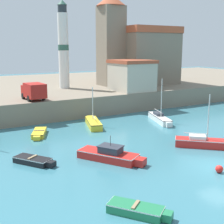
% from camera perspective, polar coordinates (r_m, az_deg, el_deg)
% --- Properties ---
extents(ground_plane, '(200.00, 200.00, 0.00)m').
position_cam_1_polar(ground_plane, '(27.00, 18.85, -9.65)').
color(ground_plane, teal).
extents(quay_seawall, '(120.00, 40.00, 2.83)m').
position_cam_1_polar(quay_seawall, '(61.39, -11.59, 3.89)').
color(quay_seawall, gray).
rests_on(quay_seawall, ground).
extents(motorboat_red_0, '(4.38, 5.91, 2.22)m').
position_cam_1_polar(motorboat_red_0, '(27.06, -0.40, -7.84)').
color(motorboat_red_0, red).
rests_on(motorboat_red_0, ground).
extents(sailboat_red_2, '(5.11, 4.83, 5.20)m').
position_cam_1_polar(sailboat_red_2, '(31.81, 16.43, -5.33)').
color(sailboat_red_2, red).
rests_on(sailboat_red_2, ground).
extents(dinghy_black_3, '(2.96, 3.72, 0.60)m').
position_cam_1_polar(dinghy_black_3, '(27.18, -14.11, -8.57)').
color(dinghy_black_3, black).
rests_on(dinghy_black_3, ground).
extents(sailboat_white_5, '(3.12, 6.47, 5.66)m').
position_cam_1_polar(sailboat_white_5, '(41.29, 8.73, -1.11)').
color(sailboat_white_5, white).
rests_on(sailboat_white_5, ground).
extents(sailboat_yellow_6, '(2.91, 5.83, 4.82)m').
position_cam_1_polar(sailboat_yellow_6, '(38.49, -3.45, -1.98)').
color(sailboat_yellow_6, yellow).
rests_on(sailboat_yellow_6, ground).
extents(dinghy_yellow_8, '(2.66, 4.19, 0.58)m').
position_cam_1_polar(dinghy_yellow_8, '(35.42, -13.19, -3.76)').
color(dinghy_yellow_8, yellow).
rests_on(dinghy_yellow_8, ground).
extents(dinghy_green_9, '(3.02, 3.63, 0.64)m').
position_cam_1_polar(dinghy_green_9, '(19.05, 4.69, -17.36)').
color(dinghy_green_9, '#237A4C').
rests_on(dinghy_green_9, ground).
extents(mooring_buoy, '(0.60, 0.60, 0.60)m').
position_cam_1_polar(mooring_buoy, '(25.96, 19.01, -9.83)').
color(mooring_buoy, red).
rests_on(mooring_buoy, ground).
extents(church, '(14.91, 14.58, 15.75)m').
position_cam_1_polar(church, '(61.19, 3.94, 10.77)').
color(church, gray).
rests_on(church, quay_seawall).
extents(lighthouse, '(1.73, 1.73, 14.16)m').
position_cam_1_polar(lighthouse, '(52.78, -8.88, 11.79)').
color(lighthouse, silver).
rests_on(lighthouse, quay_seawall).
extents(harbor_shed_near_wharf, '(5.77, 6.22, 4.82)m').
position_cam_1_polar(harbor_shed_near_wharf, '(49.33, 3.63, 6.73)').
color(harbor_shed_near_wharf, '#BCB29E').
rests_on(harbor_shed_near_wharf, quay_seawall).
extents(truck_on_quay, '(2.33, 4.39, 2.20)m').
position_cam_1_polar(truck_on_quay, '(41.73, -14.14, 3.80)').
color(truck_on_quay, '#AD1E19').
rests_on(truck_on_quay, quay_seawall).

